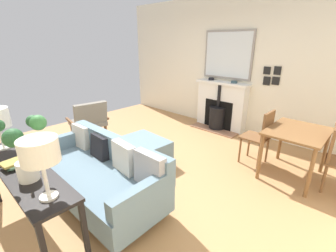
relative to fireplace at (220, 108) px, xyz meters
name	(u,v)px	position (x,y,z in m)	size (l,w,h in m)	color
ground_plane	(142,162)	(2.30, -0.07, -0.48)	(5.04, 5.87, 0.01)	#A87A4C
wall_left	(226,65)	(-0.22, -0.07, 0.95)	(0.12, 5.87, 2.84)	silver
fireplace	(220,108)	(0.00, 0.00, 0.00)	(0.55, 1.23, 1.07)	#93664C
mirror_over_mantel	(228,55)	(-0.13, 0.00, 1.16)	(0.04, 1.13, 1.00)	gray
mantel_bowl_near	(211,79)	(-0.04, -0.32, 0.63)	(0.13, 0.13, 0.06)	black
mantel_bowl_far	(234,82)	(-0.04, 0.26, 0.62)	(0.13, 0.13, 0.05)	#334C56
sofa	(100,173)	(3.26, 0.24, -0.14)	(0.86, 1.94, 0.80)	#B2B2B7
ottoman	(144,149)	(2.28, -0.03, -0.23)	(0.63, 0.82, 0.41)	#B2B2B7
armchair_accent	(89,120)	(2.49, -1.39, 0.01)	(0.76, 0.69, 0.86)	brown
console_table	(25,176)	(4.06, 0.24, 0.19)	(0.38, 1.73, 0.76)	black
table_lamp_far_end	(40,152)	(4.06, 0.89, 0.68)	(0.28, 0.28, 0.51)	beige
potted_plant	(21,145)	(4.10, 0.54, 0.63)	(0.44, 0.44, 0.61)	silver
book_stack	(19,162)	(4.06, 0.14, 0.31)	(0.30, 0.22, 0.06)	#4C7056
dining_table	(297,137)	(1.04, 1.87, 0.15)	(0.94, 0.74, 0.73)	brown
dining_chair_near_fireplace	(261,134)	(1.04, 1.37, 0.06)	(0.41, 0.41, 0.92)	brown
photo_gallery_row	(272,76)	(-0.14, 0.98, 0.81)	(0.02, 0.33, 0.37)	black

